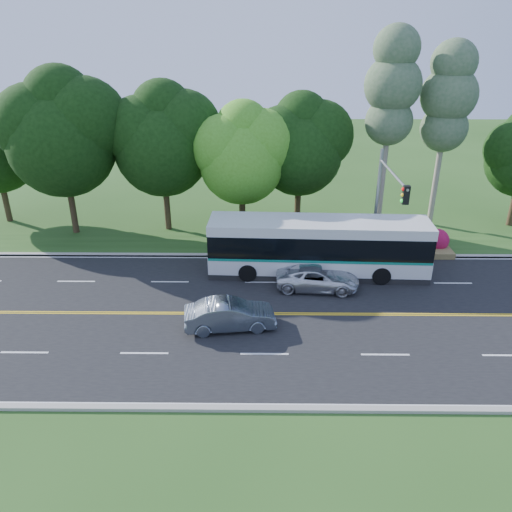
{
  "coord_description": "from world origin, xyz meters",
  "views": [
    {
      "loc": [
        -0.7,
        -22.26,
        13.6
      ],
      "look_at": [
        -0.94,
        2.0,
        2.4
      ],
      "focal_mm": 35.0,
      "sensor_mm": 36.0,
      "label": 1
    }
  ],
  "objects_px": {
    "suv": "(318,278)",
    "traffic_signal": "(385,196)",
    "transit_bus": "(318,248)",
    "sedan": "(230,315)"
  },
  "relations": [
    {
      "from": "traffic_signal",
      "to": "sedan",
      "type": "distance_m",
      "value": 11.66
    },
    {
      "from": "suv",
      "to": "traffic_signal",
      "type": "bearing_deg",
      "value": -51.87
    },
    {
      "from": "traffic_signal",
      "to": "sedan",
      "type": "height_order",
      "value": "traffic_signal"
    },
    {
      "from": "traffic_signal",
      "to": "suv",
      "type": "height_order",
      "value": "traffic_signal"
    },
    {
      "from": "sedan",
      "to": "suv",
      "type": "height_order",
      "value": "sedan"
    },
    {
      "from": "transit_bus",
      "to": "suv",
      "type": "height_order",
      "value": "transit_bus"
    },
    {
      "from": "traffic_signal",
      "to": "suv",
      "type": "bearing_deg",
      "value": -146.93
    },
    {
      "from": "transit_bus",
      "to": "suv",
      "type": "relative_size",
      "value": 2.77
    },
    {
      "from": "traffic_signal",
      "to": "sedan",
      "type": "xyz_separation_m",
      "value": [
        -8.68,
        -6.73,
        -3.92
      ]
    },
    {
      "from": "transit_bus",
      "to": "sedan",
      "type": "relative_size",
      "value": 2.91
    }
  ]
}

